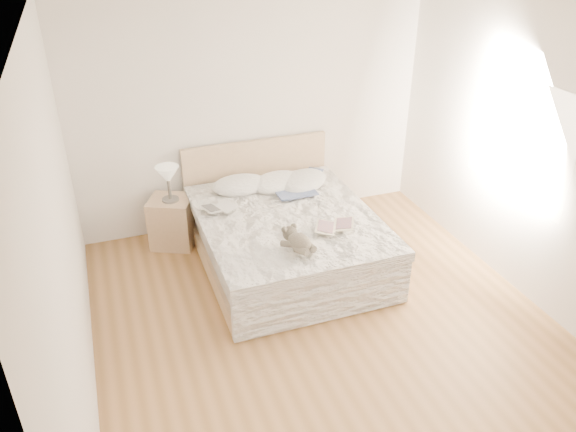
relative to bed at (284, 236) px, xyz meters
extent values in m
cube|color=brown|center=(0.00, -1.19, -0.31)|extent=(4.00, 4.50, 0.00)
cube|color=silver|center=(0.00, -1.19, 2.39)|extent=(4.00, 4.50, 0.00)
cube|color=white|center=(0.00, 1.06, 1.04)|extent=(4.00, 0.02, 2.70)
cube|color=white|center=(0.00, -3.44, 1.04)|extent=(4.00, 0.02, 2.70)
cube|color=white|center=(-2.00, -1.19, 1.04)|extent=(0.02, 4.50, 2.70)
cube|color=white|center=(2.00, -1.19, 1.04)|extent=(0.02, 4.50, 2.70)
cube|color=white|center=(1.99, -0.89, 1.14)|extent=(0.02, 1.30, 1.10)
cube|color=tan|center=(0.00, -0.04, -0.21)|extent=(1.68, 2.08, 0.20)
cube|color=white|center=(0.00, -0.04, 0.04)|extent=(1.60, 2.00, 0.30)
cube|color=white|center=(0.00, -0.09, 0.23)|extent=(1.72, 2.05, 0.10)
cube|color=tan|center=(0.00, 1.00, 0.19)|extent=(1.70, 0.06, 1.00)
cube|color=tan|center=(-1.05, 0.74, -0.03)|extent=(0.58, 0.55, 0.56)
cylinder|color=#4E4944|center=(-1.04, 0.71, 0.26)|extent=(0.18, 0.18, 0.02)
cylinder|color=#423D37|center=(-1.04, 0.71, 0.40)|extent=(0.03, 0.03, 0.25)
cone|color=beige|center=(-1.04, 0.71, 0.56)|extent=(0.29, 0.29, 0.18)
ellipsoid|color=white|center=(-0.28, 0.66, 0.33)|extent=(0.63, 0.44, 0.19)
ellipsoid|color=white|center=(0.12, 0.60, 0.33)|extent=(0.72, 0.61, 0.18)
ellipsoid|color=silver|center=(0.41, 0.52, 0.33)|extent=(0.77, 0.72, 0.19)
cube|color=silver|center=(-0.62, 0.24, 0.32)|extent=(0.38, 0.32, 0.02)
cube|color=#FCF3CE|center=(0.34, -0.50, 0.32)|extent=(0.47, 0.41, 0.03)
camera|label=1|loc=(-1.66, -4.74, 3.01)|focal=35.00mm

